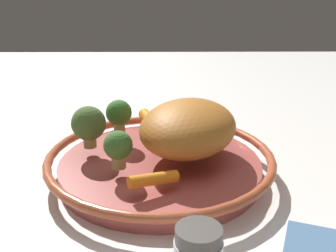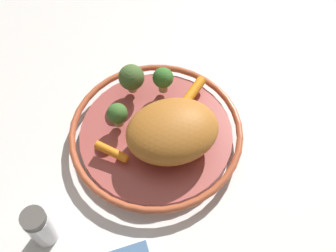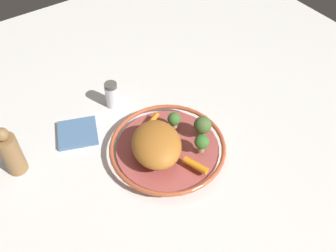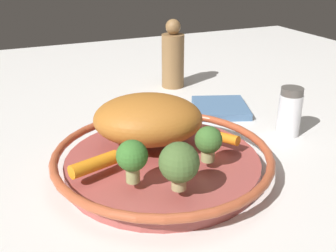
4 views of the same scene
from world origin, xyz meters
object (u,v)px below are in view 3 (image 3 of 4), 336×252
object	(u,v)px
roast_chicken_piece	(157,144)
baby_carrot_right	(196,165)
serving_bowl	(168,149)
broccoli_floret_edge	(202,142)
broccoli_floret_large	(203,126)
dish_towel	(78,133)
salt_shaker	(112,95)
broccoli_floret_small	(174,120)
pepper_mill	(11,152)
baby_carrot_near_rim	(152,121)

from	to	relation	value
roast_chicken_piece	baby_carrot_right	xyz separation A→B (m)	(-0.10, -0.06, -0.03)
serving_bowl	roast_chicken_piece	size ratio (longest dim) A/B	1.97
broccoli_floret_edge	baby_carrot_right	bearing A→B (deg)	128.74
broccoli_floret_large	dish_towel	size ratio (longest dim) A/B	0.55
serving_bowl	salt_shaker	world-z (taller)	salt_shaker
salt_shaker	dish_towel	size ratio (longest dim) A/B	0.78
baby_carrot_right	broccoli_floret_small	size ratio (longest dim) A/B	1.38
serving_bowl	baby_carrot_right	size ratio (longest dim) A/B	4.62
roast_chicken_piece	salt_shaker	xyz separation A→B (m)	(0.26, -0.01, -0.03)
broccoli_floret_edge	dish_towel	bearing A→B (deg)	41.67
broccoli_floret_large	salt_shaker	world-z (taller)	broccoli_floret_large
serving_bowl	broccoli_floret_large	size ratio (longest dim) A/B	5.26
roast_chicken_piece	serving_bowl	bearing A→B (deg)	-80.54
baby_carrot_right	dish_towel	size ratio (longest dim) A/B	0.62
baby_carrot_right	dish_towel	world-z (taller)	baby_carrot_right
roast_chicken_piece	salt_shaker	distance (m)	0.26
salt_shaker	pepper_mill	distance (m)	0.34
broccoli_floret_small	pepper_mill	xyz separation A→B (m)	(0.14, 0.41, 0.00)
broccoli_floret_large	broccoli_floret_small	bearing A→B (deg)	35.87
broccoli_floret_small	salt_shaker	distance (m)	0.23
serving_bowl	broccoli_floret_small	distance (m)	0.08
baby_carrot_right	broccoli_floret_small	world-z (taller)	broccoli_floret_small
dish_towel	pepper_mill	bearing A→B (deg)	96.70
serving_bowl	baby_carrot_right	bearing A→B (deg)	-170.75
salt_shaker	pepper_mill	bearing A→B (deg)	102.44
salt_shaker	pepper_mill	world-z (taller)	pepper_mill
broccoli_floret_large	dish_towel	bearing A→B (deg)	51.10
broccoli_floret_large	baby_carrot_right	bearing A→B (deg)	134.40
baby_carrot_right	baby_carrot_near_rim	distance (m)	0.19
serving_bowl	broccoli_floret_small	xyz separation A→B (m)	(0.04, -0.05, 0.05)
baby_carrot_right	baby_carrot_near_rim	xyz separation A→B (m)	(0.19, 0.01, -0.00)
serving_bowl	dish_towel	bearing A→B (deg)	41.18
baby_carrot_right	baby_carrot_near_rim	world-z (taller)	baby_carrot_right
broccoli_floret_small	pepper_mill	bearing A→B (deg)	71.79
broccoli_floret_small	baby_carrot_near_rim	bearing A→B (deg)	44.40
baby_carrot_right	broccoli_floret_large	world-z (taller)	broccoli_floret_large
roast_chicken_piece	baby_carrot_right	bearing A→B (deg)	-150.09
pepper_mill	dish_towel	xyz separation A→B (m)	(0.02, -0.18, -0.06)
broccoli_floret_large	pepper_mill	size ratio (longest dim) A/B	0.39
baby_carrot_near_rim	broccoli_floret_small	xyz separation A→B (m)	(-0.05, -0.05, 0.02)
broccoli_floret_small	dish_towel	world-z (taller)	broccoli_floret_small
broccoli_floret_small	dish_towel	xyz separation A→B (m)	(0.16, 0.23, -0.06)
roast_chicken_piece	pepper_mill	bearing A→B (deg)	59.82
baby_carrot_near_rim	salt_shaker	distance (m)	0.17
salt_shaker	broccoli_floret_edge	bearing A→B (deg)	-163.43
serving_bowl	broccoli_floret_large	xyz separation A→B (m)	(-0.02, -0.10, 0.05)
roast_chicken_piece	broccoli_floret_edge	size ratio (longest dim) A/B	2.89
roast_chicken_piece	dish_towel	world-z (taller)	roast_chicken_piece
roast_chicken_piece	dish_towel	distance (m)	0.26
pepper_mill	dish_towel	size ratio (longest dim) A/B	1.42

